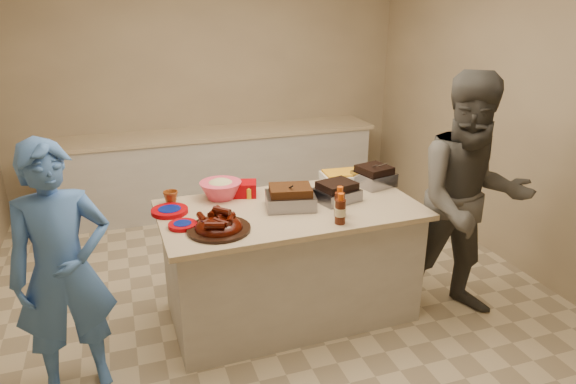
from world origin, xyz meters
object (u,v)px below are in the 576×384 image
object	(u,v)px
bbq_bottle_b	(339,216)
guest_gray	(455,310)
bbq_bottle_a	(340,223)
roasting_pan	(373,185)
mustard_bottle	(249,199)
guest_blue	(82,383)
plastic_cup	(171,204)
island	(290,312)
coleslaw_bowl	(221,198)
rib_platter	(219,231)

from	to	relation	value
bbq_bottle_b	guest_gray	bearing A→B (deg)	-8.58
bbq_bottle_a	roasting_pan	bearing A→B (deg)	46.93
mustard_bottle	guest_gray	size ratio (longest dim) A/B	0.06
mustard_bottle	guest_blue	bearing A→B (deg)	-155.12
bbq_bottle_b	guest_blue	world-z (taller)	bbq_bottle_b
roasting_pan	plastic_cup	bearing A→B (deg)	162.48
plastic_cup	guest_gray	world-z (taller)	plastic_cup
island	bbq_bottle_a	xyz separation A→B (m)	(0.22, -0.37, 0.88)
island	roasting_pan	world-z (taller)	roasting_pan
roasting_pan	guest_blue	size ratio (longest dim) A/B	0.17
coleslaw_bowl	mustard_bottle	world-z (taller)	coleslaw_bowl
island	bbq_bottle_a	bearing A→B (deg)	-60.13
bbq_bottle_a	plastic_cup	bearing A→B (deg)	145.30
bbq_bottle_a	guest_blue	bearing A→B (deg)	178.51
coleslaw_bowl	bbq_bottle_a	world-z (taller)	coleslaw_bowl
rib_platter	mustard_bottle	size ratio (longest dim) A/B	3.89
roasting_pan	rib_platter	bearing A→B (deg)	-174.98
roasting_pan	bbq_bottle_b	bearing A→B (deg)	-150.60
roasting_pan	bbq_bottle_a	world-z (taller)	bbq_bottle_a
island	rib_platter	xyz separation A→B (m)	(-0.56, -0.23, 0.88)
island	coleslaw_bowl	size ratio (longest dim) A/B	5.92
bbq_bottle_b	guest_gray	distance (m)	1.31
bbq_bottle_b	guest_blue	xyz separation A→B (m)	(-1.77, -0.08, -0.88)
guest_gray	coleslaw_bowl	bearing A→B (deg)	172.43
roasting_pan	bbq_bottle_a	bearing A→B (deg)	-146.79
rib_platter	coleslaw_bowl	distance (m)	0.59
bbq_bottle_a	bbq_bottle_b	size ratio (longest dim) A/B	1.00
rib_platter	plastic_cup	size ratio (longest dim) A/B	3.87
rib_platter	roasting_pan	world-z (taller)	rib_platter
rib_platter	coleslaw_bowl	xyz separation A→B (m)	(0.13, 0.57, 0.00)
rib_platter	guest_gray	distance (m)	2.00
island	guest_blue	bearing A→B (deg)	-169.00
guest_gray	bbq_bottle_b	bearing A→B (deg)	-172.07
plastic_cup	guest_gray	bearing A→B (deg)	-19.87
island	rib_platter	bearing A→B (deg)	-159.44
guest_blue	bbq_bottle_a	bearing A→B (deg)	-9.97
guest_blue	guest_gray	distance (m)	2.73
roasting_pan	guest_gray	size ratio (longest dim) A/B	0.15
rib_platter	mustard_bottle	xyz separation A→B (m)	(0.33, 0.49, 0.00)
bbq_bottle_a	mustard_bottle	size ratio (longest dim) A/B	2.00
island	guest_blue	distance (m)	1.54
roasting_pan	guest_blue	bearing A→B (deg)	179.98
rib_platter	bbq_bottle_a	size ratio (longest dim) A/B	1.95
plastic_cup	guest_blue	size ratio (longest dim) A/B	0.07
bbq_bottle_b	plastic_cup	xyz separation A→B (m)	(-1.07, 0.59, 0.00)
mustard_bottle	bbq_bottle_b	bearing A→B (deg)	-45.36
guest_blue	guest_gray	world-z (taller)	guest_gray
bbq_bottle_a	guest_blue	xyz separation A→B (m)	(-1.73, 0.04, -0.88)
guest_gray	bbq_bottle_a	bearing A→B (deg)	-164.88
guest_blue	roasting_pan	bearing A→B (deg)	5.22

